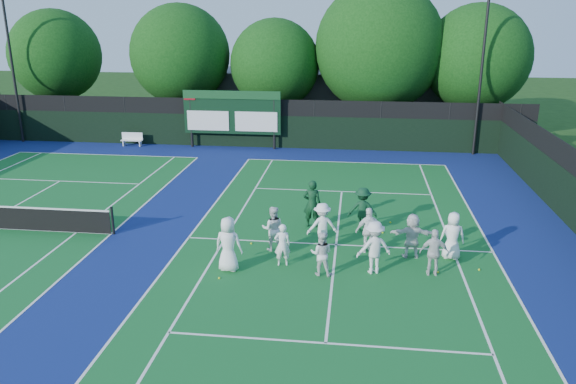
# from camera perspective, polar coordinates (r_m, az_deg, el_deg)

# --- Properties ---
(ground) EXTENTS (120.00, 120.00, 0.00)m
(ground) POSITION_cam_1_polar(r_m,az_deg,el_deg) (19.50, 4.79, -6.53)
(ground) COLOR #15360E
(ground) RESTS_ON ground
(court_apron) EXTENTS (34.00, 32.00, 0.01)m
(court_apron) POSITION_cam_1_polar(r_m,az_deg,el_deg) (21.44, -11.38, -4.52)
(court_apron) COLOR navy
(court_apron) RESTS_ON ground
(near_court) EXTENTS (11.05, 23.85, 0.01)m
(near_court) POSITION_cam_1_polar(r_m,az_deg,el_deg) (20.41, 4.91, -5.36)
(near_court) COLOR #135D24
(near_court) RESTS_ON ground
(back_fence) EXTENTS (34.00, 0.08, 3.00)m
(back_fence) POSITION_cam_1_polar(r_m,az_deg,el_deg) (35.05, -3.91, 6.75)
(back_fence) COLOR black
(back_fence) RESTS_ON ground
(scoreboard) EXTENTS (6.00, 0.21, 3.55)m
(scoreboard) POSITION_cam_1_polar(r_m,az_deg,el_deg) (34.71, -5.73, 8.00)
(scoreboard) COLOR black
(scoreboard) RESTS_ON ground
(clubhouse) EXTENTS (18.00, 6.00, 4.00)m
(clubhouse) POSITION_cam_1_polar(r_m,az_deg,el_deg) (42.29, 3.54, 9.52)
(clubhouse) COLOR #58585D
(clubhouse) RESTS_ON ground
(light_pole_left) EXTENTS (1.20, 0.30, 10.12)m
(light_pole_left) POSITION_cam_1_polar(r_m,az_deg,el_deg) (39.87, -26.50, 13.49)
(light_pole_left) COLOR black
(light_pole_left) RESTS_ON ground
(light_pole_right) EXTENTS (1.20, 0.30, 10.12)m
(light_pole_right) POSITION_cam_1_polar(r_m,az_deg,el_deg) (34.24, 19.31, 13.92)
(light_pole_right) COLOR black
(light_pole_right) RESTS_ON ground
(bench) EXTENTS (1.35, 0.37, 0.85)m
(bench) POSITION_cam_1_polar(r_m,az_deg,el_deg) (36.75, -15.56, 5.23)
(bench) COLOR white
(bench) RESTS_ON ground
(tree_a) EXTENTS (6.16, 6.16, 8.34)m
(tree_a) POSITION_cam_1_polar(r_m,az_deg,el_deg) (42.75, -22.29, 12.54)
(tree_a) COLOR black
(tree_a) RESTS_ON ground
(tree_b) EXTENTS (6.63, 6.63, 8.68)m
(tree_b) POSITION_cam_1_polar(r_m,az_deg,el_deg) (39.26, -10.64, 13.32)
(tree_b) COLOR black
(tree_b) RESTS_ON ground
(tree_c) EXTENTS (5.87, 5.87, 7.75)m
(tree_c) POSITION_cam_1_polar(r_m,az_deg,el_deg) (37.88, -1.08, 12.65)
(tree_c) COLOR black
(tree_c) RESTS_ON ground
(tree_d) EXTENTS (8.20, 8.20, 10.02)m
(tree_d) POSITION_cam_1_polar(r_m,az_deg,el_deg) (37.46, 9.49, 13.98)
(tree_d) COLOR black
(tree_d) RESTS_ON ground
(tree_e) EXTENTS (6.66, 6.66, 8.66)m
(tree_e) POSITION_cam_1_polar(r_m,az_deg,el_deg) (38.21, 18.82, 12.55)
(tree_e) COLOR black
(tree_e) RESTS_ON ground
(tennis_ball_0) EXTENTS (0.07, 0.07, 0.07)m
(tennis_ball_0) POSITION_cam_1_polar(r_m,az_deg,el_deg) (17.98, -7.00, -8.68)
(tennis_ball_0) COLOR #D7EC1B
(tennis_ball_0) RESTS_ON ground
(tennis_ball_1) EXTENTS (0.07, 0.07, 0.07)m
(tennis_ball_1) POSITION_cam_1_polar(r_m,az_deg,el_deg) (22.75, 10.36, -3.05)
(tennis_ball_1) COLOR #D7EC1B
(tennis_ball_1) RESTS_ON ground
(tennis_ball_2) EXTENTS (0.07, 0.07, 0.07)m
(tennis_ball_2) POSITION_cam_1_polar(r_m,az_deg,el_deg) (19.42, 18.85, -7.48)
(tennis_ball_2) COLOR #D7EC1B
(tennis_ball_2) RESTS_ON ground
(tennis_ball_3) EXTENTS (0.07, 0.07, 0.07)m
(tennis_ball_3) POSITION_cam_1_polar(r_m,az_deg,el_deg) (20.43, -3.76, -5.24)
(tennis_ball_3) COLOR #D7EC1B
(tennis_ball_3) RESTS_ON ground
(tennis_ball_4) EXTENTS (0.07, 0.07, 0.07)m
(tennis_ball_4) POSITION_cam_1_polar(r_m,az_deg,el_deg) (21.66, 9.59, -4.09)
(tennis_ball_4) COLOR #D7EC1B
(tennis_ball_4) RESTS_ON ground
(tennis_ball_5) EXTENTS (0.07, 0.07, 0.07)m
(tennis_ball_5) POSITION_cam_1_polar(r_m,az_deg,el_deg) (18.86, 14.99, -7.87)
(tennis_ball_5) COLOR #D7EC1B
(tennis_ball_5) RESTS_ON ground
(player_front_0) EXTENTS (0.95, 0.67, 1.82)m
(player_front_0) POSITION_cam_1_polar(r_m,az_deg,el_deg) (18.17, -6.08, -5.30)
(player_front_0) COLOR white
(player_front_0) RESTS_ON ground
(player_front_1) EXTENTS (0.59, 0.44, 1.46)m
(player_front_1) POSITION_cam_1_polar(r_m,az_deg,el_deg) (18.49, -0.57, -5.39)
(player_front_1) COLOR white
(player_front_1) RESTS_ON ground
(player_front_2) EXTENTS (0.74, 0.59, 1.46)m
(player_front_2) POSITION_cam_1_polar(r_m,az_deg,el_deg) (17.88, 3.42, -6.26)
(player_front_2) COLOR silver
(player_front_2) RESTS_ON ground
(player_front_3) EXTENTS (1.28, 0.99, 1.75)m
(player_front_3) POSITION_cam_1_polar(r_m,az_deg,el_deg) (18.13, 8.74, -5.59)
(player_front_3) COLOR white
(player_front_3) RESTS_ON ground
(player_front_4) EXTENTS (0.92, 0.40, 1.56)m
(player_front_4) POSITION_cam_1_polar(r_m,az_deg,el_deg) (18.39, 14.62, -5.97)
(player_front_4) COLOR silver
(player_front_4) RESTS_ON ground
(player_back_0) EXTENTS (0.84, 0.68, 1.61)m
(player_back_0) POSITION_cam_1_polar(r_m,az_deg,el_deg) (19.65, -1.55, -3.73)
(player_back_0) COLOR silver
(player_back_0) RESTS_ON ground
(player_back_1) EXTENTS (1.22, 0.92, 1.67)m
(player_back_1) POSITION_cam_1_polar(r_m,az_deg,el_deg) (19.83, 3.49, -3.45)
(player_back_1) COLOR white
(player_back_1) RESTS_ON ground
(player_back_2) EXTENTS (1.03, 0.67, 1.63)m
(player_back_2) POSITION_cam_1_polar(r_m,az_deg,el_deg) (19.66, 8.22, -3.87)
(player_back_2) COLOR white
(player_back_2) RESTS_ON ground
(player_back_3) EXTENTS (1.49, 0.56, 1.58)m
(player_back_3) POSITION_cam_1_polar(r_m,az_deg,el_deg) (19.53, 12.48, -4.36)
(player_back_3) COLOR silver
(player_back_3) RESTS_ON ground
(player_back_4) EXTENTS (0.85, 0.60, 1.66)m
(player_back_4) POSITION_cam_1_polar(r_m,az_deg,el_deg) (19.76, 16.37, -4.28)
(player_back_4) COLOR white
(player_back_4) RESTS_ON ground
(coach_left) EXTENTS (0.70, 0.47, 1.90)m
(coach_left) POSITION_cam_1_polar(r_m,az_deg,el_deg) (21.73, 2.45, -1.20)
(coach_left) COLOR #0E341B
(coach_left) RESTS_ON ground
(coach_right) EXTENTS (1.13, 0.67, 1.73)m
(coach_right) POSITION_cam_1_polar(r_m,az_deg,el_deg) (21.53, 7.57, -1.77)
(coach_right) COLOR #0F371E
(coach_right) RESTS_ON ground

